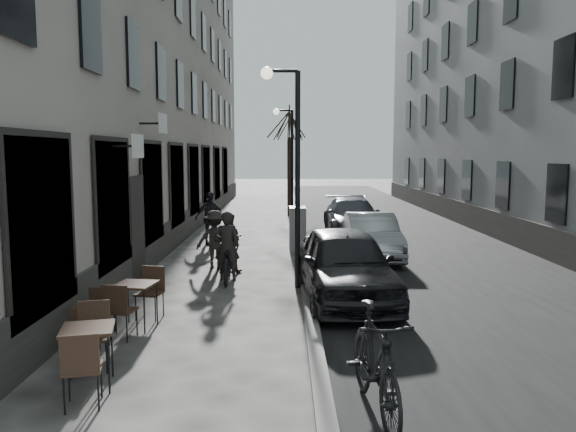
{
  "coord_description": "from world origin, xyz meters",
  "views": [
    {
      "loc": [
        -0.26,
        -6.94,
        3.17
      ],
      "look_at": [
        -0.22,
        5.11,
        1.8
      ],
      "focal_mm": 35.0,
      "sensor_mm": 36.0,
      "label": 1
    }
  ],
  "objects_px": {
    "bistro_set_b": "(93,320)",
    "bistro_set_c": "(136,301)",
    "pedestrian_near": "(228,243)",
    "tree_far": "(289,127)",
    "bistro_set_a": "(88,351)",
    "moped": "(375,362)",
    "pedestrian_far": "(210,218)",
    "car_mid": "(371,236)",
    "car_far": "(352,216)",
    "pedestrian_mid": "(215,239)",
    "car_near": "(345,264)",
    "utility_cabinet": "(297,229)",
    "bicycle": "(227,259)",
    "tree_near": "(289,122)",
    "streetlamp_far": "(288,152)",
    "streetlamp_near": "(290,153)"
  },
  "relations": [
    {
      "from": "bistro_set_b",
      "to": "bistro_set_c",
      "type": "distance_m",
      "value": 1.01
    },
    {
      "from": "bistro_set_c",
      "to": "car_near",
      "type": "bearing_deg",
      "value": 35.6
    },
    {
      "from": "bicycle",
      "to": "moped",
      "type": "relative_size",
      "value": 0.92
    },
    {
      "from": "tree_far",
      "to": "bicycle",
      "type": "distance_m",
      "value": 20.72
    },
    {
      "from": "utility_cabinet",
      "to": "car_near",
      "type": "relative_size",
      "value": 0.31
    },
    {
      "from": "tree_far",
      "to": "bistro_set_a",
      "type": "distance_m",
      "value": 27.09
    },
    {
      "from": "pedestrian_far",
      "to": "car_near",
      "type": "distance_m",
      "value": 8.32
    },
    {
      "from": "bistro_set_b",
      "to": "pedestrian_mid",
      "type": "relative_size",
      "value": 0.88
    },
    {
      "from": "bistro_set_b",
      "to": "bistro_set_c",
      "type": "bearing_deg",
      "value": 54.28
    },
    {
      "from": "utility_cabinet",
      "to": "car_near",
      "type": "bearing_deg",
      "value": -82.45
    },
    {
      "from": "tree_far",
      "to": "utility_cabinet",
      "type": "relative_size",
      "value": 4.0
    },
    {
      "from": "tree_far",
      "to": "car_far",
      "type": "relative_size",
      "value": 1.19
    },
    {
      "from": "bistro_set_b",
      "to": "pedestrian_near",
      "type": "bearing_deg",
      "value": 66.08
    },
    {
      "from": "pedestrian_far",
      "to": "car_far",
      "type": "bearing_deg",
      "value": -5.32
    },
    {
      "from": "bistro_set_c",
      "to": "pedestrian_near",
      "type": "bearing_deg",
      "value": 85.84
    },
    {
      "from": "bistro_set_a",
      "to": "pedestrian_near",
      "type": "distance_m",
      "value": 7.41
    },
    {
      "from": "tree_far",
      "to": "moped",
      "type": "height_order",
      "value": "tree_far"
    },
    {
      "from": "tree_far",
      "to": "bistro_set_c",
      "type": "relative_size",
      "value": 3.34
    },
    {
      "from": "pedestrian_mid",
      "to": "car_near",
      "type": "xyz_separation_m",
      "value": [
        3.22,
        -3.38,
        -0.02
      ]
    },
    {
      "from": "car_mid",
      "to": "streetlamp_near",
      "type": "bearing_deg",
      "value": -123.43
    },
    {
      "from": "bistro_set_b",
      "to": "utility_cabinet",
      "type": "xyz_separation_m",
      "value": [
        3.56,
        8.88,
        0.3
      ]
    },
    {
      "from": "streetlamp_near",
      "to": "streetlamp_far",
      "type": "xyz_separation_m",
      "value": [
        0.0,
        12.0,
        0.0
      ]
    },
    {
      "from": "tree_near",
      "to": "pedestrian_far",
      "type": "xyz_separation_m",
      "value": [
        -2.8,
        -8.76,
        -3.75
      ]
    },
    {
      "from": "bistro_set_b",
      "to": "moped",
      "type": "distance_m",
      "value": 4.95
    },
    {
      "from": "tree_far",
      "to": "car_mid",
      "type": "relative_size",
      "value": 1.41
    },
    {
      "from": "utility_cabinet",
      "to": "car_mid",
      "type": "bearing_deg",
      "value": -30.26
    },
    {
      "from": "pedestrian_far",
      "to": "bistro_set_c",
      "type": "bearing_deg",
      "value": -120.57
    },
    {
      "from": "pedestrian_near",
      "to": "pedestrian_mid",
      "type": "distance_m",
      "value": 0.7
    },
    {
      "from": "utility_cabinet",
      "to": "bistro_set_b",
      "type": "bearing_deg",
      "value": -112.74
    },
    {
      "from": "bicycle",
      "to": "bistro_set_c",
      "type": "bearing_deg",
      "value": 69.2
    },
    {
      "from": "pedestrian_far",
      "to": "car_mid",
      "type": "height_order",
      "value": "pedestrian_far"
    },
    {
      "from": "bistro_set_b",
      "to": "bistro_set_c",
      "type": "height_order",
      "value": "bistro_set_c"
    },
    {
      "from": "bicycle",
      "to": "bistro_set_b",
      "type": "bearing_deg",
      "value": 67.22
    },
    {
      "from": "streetlamp_far",
      "to": "pedestrian_far",
      "type": "distance_m",
      "value": 6.76
    },
    {
      "from": "streetlamp_far",
      "to": "tree_near",
      "type": "bearing_deg",
      "value": 88.62
    },
    {
      "from": "car_near",
      "to": "car_far",
      "type": "height_order",
      "value": "car_near"
    },
    {
      "from": "bistro_set_b",
      "to": "pedestrian_near",
      "type": "xyz_separation_m",
      "value": [
        1.64,
        5.64,
        0.38
      ]
    },
    {
      "from": "utility_cabinet",
      "to": "pedestrian_mid",
      "type": "distance_m",
      "value": 3.54
    },
    {
      "from": "moped",
      "to": "car_far",
      "type": "bearing_deg",
      "value": 78.96
    },
    {
      "from": "tree_far",
      "to": "utility_cabinet",
      "type": "bearing_deg",
      "value": -89.29
    },
    {
      "from": "bistro_set_b",
      "to": "car_near",
      "type": "bearing_deg",
      "value": 24.72
    },
    {
      "from": "tree_near",
      "to": "bistro_set_b",
      "type": "relative_size",
      "value": 4.06
    },
    {
      "from": "tree_near",
      "to": "bistro_set_a",
      "type": "xyz_separation_m",
      "value": [
        -2.84,
        -20.62,
        -4.16
      ]
    },
    {
      "from": "bistro_set_b",
      "to": "moped",
      "type": "height_order",
      "value": "moped"
    },
    {
      "from": "streetlamp_far",
      "to": "bistro_set_b",
      "type": "bearing_deg",
      "value": -101.65
    },
    {
      "from": "bistro_set_a",
      "to": "utility_cabinet",
      "type": "xyz_separation_m",
      "value": [
        3.04,
        10.56,
        0.21
      ]
    },
    {
      "from": "streetlamp_near",
      "to": "tree_near",
      "type": "relative_size",
      "value": 0.89
    },
    {
      "from": "tree_near",
      "to": "car_far",
      "type": "bearing_deg",
      "value": -69.35
    },
    {
      "from": "bistro_set_c",
      "to": "car_mid",
      "type": "distance_m",
      "value": 8.58
    },
    {
      "from": "bistro_set_b",
      "to": "car_near",
      "type": "height_order",
      "value": "car_near"
    }
  ]
}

